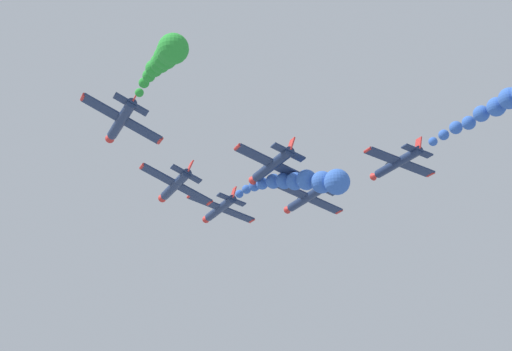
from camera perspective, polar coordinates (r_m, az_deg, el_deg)
name	(u,v)px	position (r m, az deg, el deg)	size (l,w,h in m)	color
airplane_lead	(220,209)	(95.92, -2.90, -2.64)	(9.34, 10.35, 3.21)	navy
smoke_trail_lead	(305,182)	(78.55, 3.91, -0.52)	(5.75, 19.49, 5.52)	blue
airplane_left_inner	(175,185)	(86.66, -6.44, -0.76)	(9.00, 10.35, 3.90)	navy
airplane_right_inner	(306,198)	(91.08, 4.01, -1.79)	(9.27, 10.35, 3.33)	navy
airplane_left_outer	(272,165)	(80.51, 1.28, 0.83)	(9.21, 10.35, 3.44)	navy
airplane_right_outer	(121,120)	(77.97, -10.66, 4.34)	(8.97, 10.35, 4.00)	navy
smoke_trail_right_outer	(165,57)	(59.67, -7.22, 9.29)	(2.95, 17.57, 5.53)	green
airplane_trailing	(397,163)	(90.32, 11.15, 1.00)	(9.44, 10.35, 2.97)	navy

